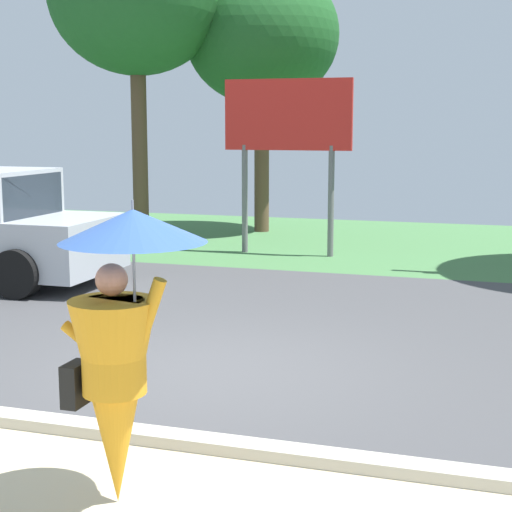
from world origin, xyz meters
name	(u,v)px	position (x,y,z in m)	size (l,w,h in m)	color
ground_plane	(279,313)	(0.00, 2.95, -0.05)	(40.00, 22.00, 0.20)	#424244
monk_pedestrian	(119,352)	(0.58, -3.06, 1.09)	(1.07, 0.98, 2.13)	orange
roadside_billboard	(288,128)	(-1.22, 7.80, 2.55)	(2.60, 0.12, 3.50)	slate
tree_right_mid	(262,36)	(-2.76, 11.04, 4.69)	(3.68, 3.68, 6.39)	brown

